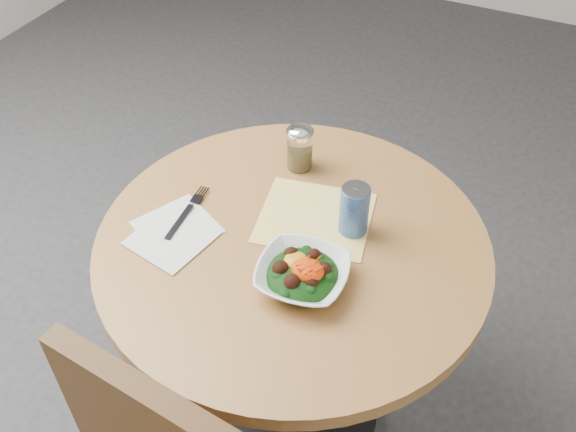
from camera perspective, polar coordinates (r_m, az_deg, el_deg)
The scene contains 8 objects.
ground at distance 2.06m, azimuth 0.29°, elevation -16.84°, with size 6.00×6.00×0.00m, color #2E2E30.
table at distance 1.60m, azimuth 0.36°, elevation -7.01°, with size 0.90×0.90×0.75m.
cloth_napkin at distance 1.51m, azimuth 2.42°, elevation -0.14°, with size 0.26×0.24×0.00m, color yellow.
paper_napkins at distance 1.49m, azimuth -10.08°, elevation -1.44°, with size 0.22×0.24×0.00m.
salad_bowl at distance 1.35m, azimuth 1.31°, elevation -5.18°, with size 0.21×0.21×0.07m.
fork at distance 1.54m, azimuth -8.87°, elevation 0.52°, with size 0.03×0.19×0.00m.
spice_shaker at distance 1.61m, azimuth 1.05°, elevation 6.10°, with size 0.07×0.07×0.12m.
beverage_can at distance 1.44m, azimuth 5.91°, elevation 0.56°, with size 0.07×0.07×0.13m.
Camera 1 is at (0.43, -0.93, 1.79)m, focal length 40.00 mm.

